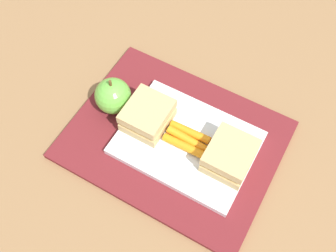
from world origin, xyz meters
TOP-DOWN VIEW (x-y plane):
  - ground_plane at (0.00, 0.00)m, footprint 2.40×2.40m
  - lunchbag_mat at (0.00, 0.00)m, footprint 0.36×0.28m
  - food_tray at (-0.03, 0.00)m, footprint 0.23×0.17m
  - sandwich_half_left at (-0.10, 0.00)m, footprint 0.07×0.08m
  - sandwich_half_right at (0.05, 0.00)m, footprint 0.07×0.08m
  - carrot_sticks_bundle at (-0.02, 0.00)m, footprint 0.08×0.04m
  - apple at (0.13, -0.01)m, footprint 0.07×0.07m

SIDE VIEW (x-z plane):
  - ground_plane at x=0.00m, z-range 0.00..0.00m
  - lunchbag_mat at x=0.00m, z-range 0.00..0.01m
  - food_tray at x=-0.03m, z-range 0.01..0.02m
  - carrot_sticks_bundle at x=-0.02m, z-range 0.02..0.04m
  - apple at x=0.13m, z-range 0.00..0.08m
  - sandwich_half_left at x=-0.10m, z-range 0.02..0.07m
  - sandwich_half_right at x=0.05m, z-range 0.02..0.07m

